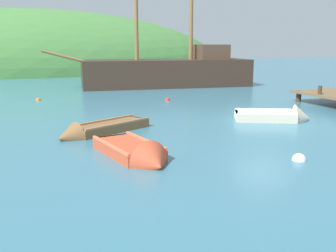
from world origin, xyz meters
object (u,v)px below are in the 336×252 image
at_px(rowboat_outer_left, 137,155).
at_px(buoy_white, 299,160).
at_px(sailing_ship, 169,76).
at_px(buoy_red, 167,100).
at_px(rowboat_center, 278,118).
at_px(rowboat_portside, 98,131).
at_px(buoy_orange, 38,100).

xyz_separation_m(rowboat_outer_left, buoy_white, (4.14, -1.83, -0.10)).
height_order(sailing_ship, buoy_white, sailing_ship).
distance_m(rowboat_outer_left, buoy_red, 11.55).
height_order(buoy_red, buoy_white, buoy_white).
xyz_separation_m(rowboat_center, buoy_red, (-2.11, 7.26, -0.12)).
relative_size(rowboat_outer_left, buoy_white, 8.22).
height_order(rowboat_outer_left, buoy_white, rowboat_outer_left).
distance_m(sailing_ship, buoy_white, 19.48).
relative_size(rowboat_portside, buoy_white, 9.48).
bearing_deg(rowboat_center, rowboat_portside, -156.53).
bearing_deg(buoy_orange, rowboat_outer_left, -82.21).
distance_m(rowboat_portside, buoy_orange, 9.76).
height_order(buoy_white, buoy_orange, buoy_white).
bearing_deg(buoy_white, rowboat_outer_left, 156.20).
distance_m(sailing_ship, rowboat_portside, 16.05).
xyz_separation_m(rowboat_outer_left, buoy_orange, (-1.80, 13.17, -0.10)).
bearing_deg(rowboat_portside, buoy_red, -154.29).
distance_m(rowboat_portside, rowboat_outer_left, 3.53).
bearing_deg(rowboat_center, buoy_red, 132.61).
distance_m(buoy_red, buoy_white, 12.25).
bearing_deg(buoy_orange, rowboat_center, -48.25).
bearing_deg(rowboat_outer_left, buoy_orange, 177.73).
xyz_separation_m(buoy_red, buoy_white, (-0.91, -12.21, 0.00)).
relative_size(rowboat_center, buoy_red, 10.52).
bearing_deg(buoy_white, buoy_orange, 111.62).
bearing_deg(buoy_white, sailing_ship, 78.94).
bearing_deg(sailing_ship, rowboat_portside, 66.69).
xyz_separation_m(rowboat_portside, buoy_orange, (-1.43, 9.66, -0.10)).
height_order(rowboat_portside, rowboat_outer_left, rowboat_outer_left).
relative_size(rowboat_center, buoy_orange, 11.60).
bearing_deg(buoy_red, rowboat_center, -73.80).
height_order(sailing_ship, rowboat_outer_left, sailing_ship).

